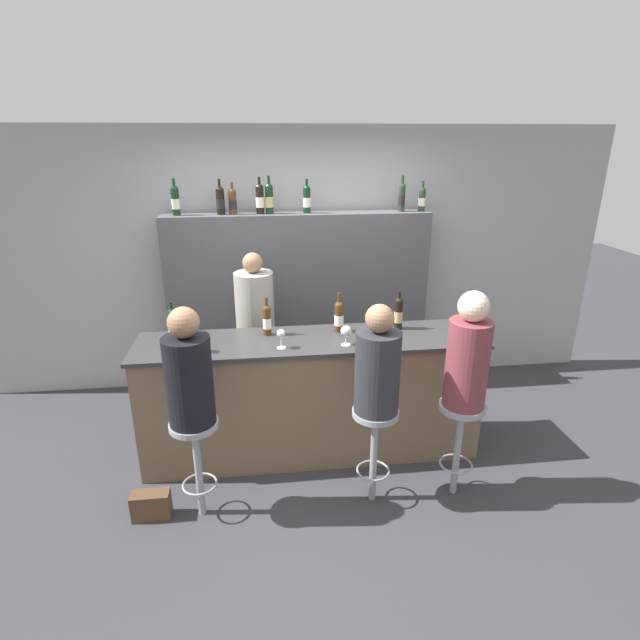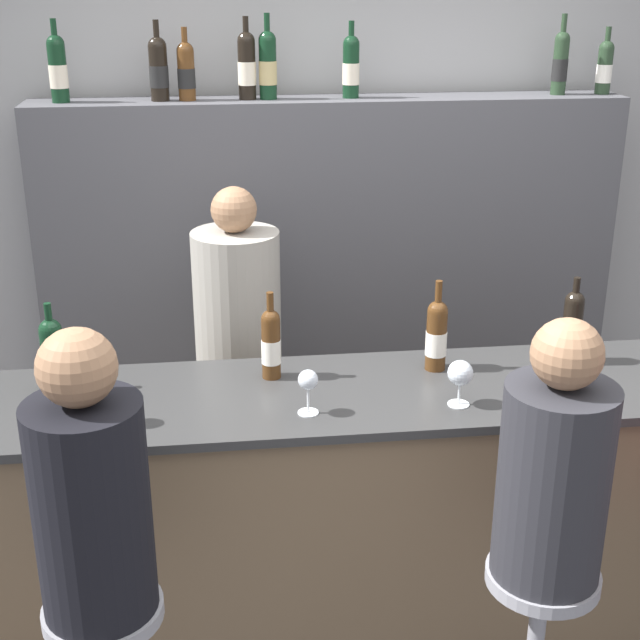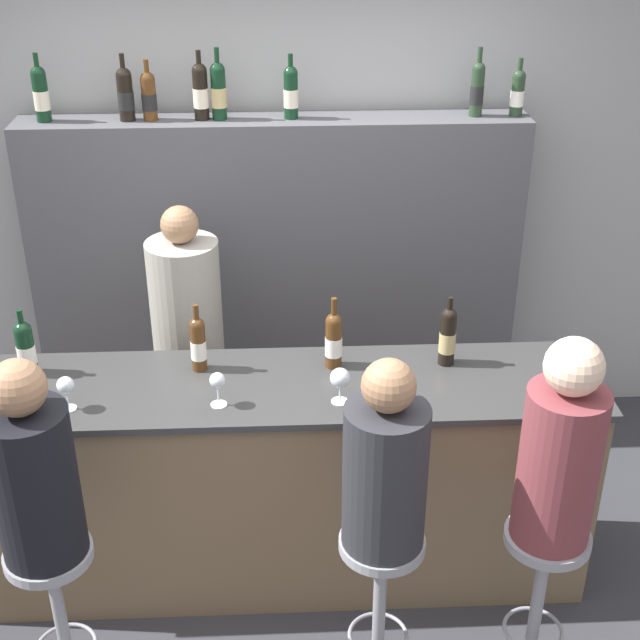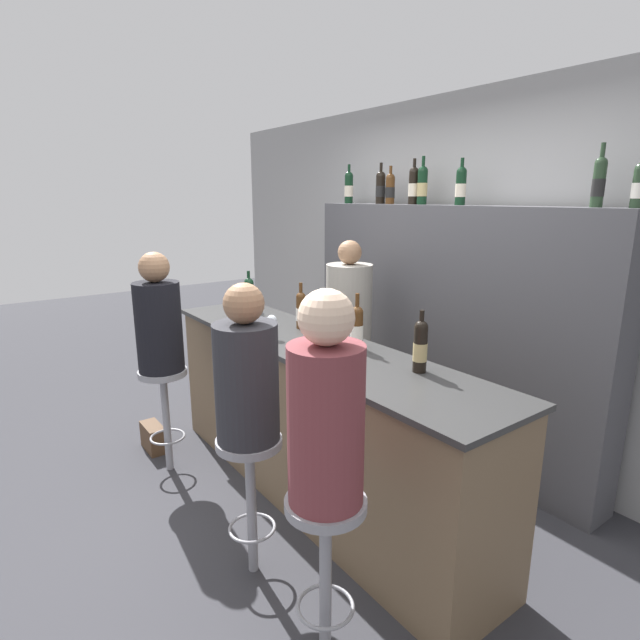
{
  "view_description": "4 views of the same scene",
  "coord_description": "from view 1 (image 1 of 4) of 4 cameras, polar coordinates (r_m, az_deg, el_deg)",
  "views": [
    {
      "loc": [
        -0.37,
        -3.27,
        2.49
      ],
      "look_at": [
        0.07,
        0.3,
        1.16
      ],
      "focal_mm": 28.0,
      "sensor_mm": 36.0,
      "label": 1
    },
    {
      "loc": [
        -0.5,
        -2.35,
        2.31
      ],
      "look_at": [
        -0.18,
        0.33,
        1.25
      ],
      "focal_mm": 50.0,
      "sensor_mm": 36.0,
      "label": 2
    },
    {
      "loc": [
        0.02,
        -2.86,
        2.98
      ],
      "look_at": [
        0.17,
        0.31,
        1.3
      ],
      "focal_mm": 50.0,
      "sensor_mm": 36.0,
      "label": 3
    },
    {
      "loc": [
        2.34,
        -1.38,
        1.87
      ],
      "look_at": [
        0.0,
        0.33,
        1.15
      ],
      "focal_mm": 28.0,
      "sensor_mm": 36.0,
      "label": 4
    }
  ],
  "objects": [
    {
      "name": "wine_glass_0",
      "position": [
        3.7,
        -13.7,
        -2.08
      ],
      "size": [
        0.07,
        0.07,
        0.15
      ],
      "color": "silver",
      "rests_on": "bar_counter"
    },
    {
      "name": "wine_glass_1",
      "position": [
        3.67,
        -4.48,
        -1.67
      ],
      "size": [
        0.07,
        0.07,
        0.15
      ],
      "color": "silver",
      "rests_on": "bar_counter"
    },
    {
      "name": "wine_bottle_backbar_5",
      "position": [
        4.77,
        -1.52,
        13.67
      ],
      "size": [
        0.07,
        0.07,
        0.31
      ],
      "color": "black",
      "rests_on": "back_bar_cabinet"
    },
    {
      "name": "bar_stool_left",
      "position": [
        3.52,
        -14.0,
        -13.7
      ],
      "size": [
        0.32,
        0.32,
        0.74
      ],
      "color": "gray",
      "rests_on": "ground_plane"
    },
    {
      "name": "wine_bottle_counter_1",
      "position": [
        3.93,
        -6.08,
        0.06
      ],
      "size": [
        0.07,
        0.07,
        0.31
      ],
      "color": "#4C2D14",
      "rests_on": "bar_counter"
    },
    {
      "name": "wine_bottle_counter_2",
      "position": [
        3.97,
        2.18,
        0.45
      ],
      "size": [
        0.07,
        0.07,
        0.32
      ],
      "color": "#4C2D14",
      "rests_on": "bar_counter"
    },
    {
      "name": "back_bar_cabinet",
      "position": [
        4.99,
        -2.42,
        1.75
      ],
      "size": [
        2.53,
        0.28,
        1.81
      ],
      "color": "#4C4C51",
      "rests_on": "ground_plane"
    },
    {
      "name": "wine_bottle_backbar_6",
      "position": [
        4.94,
        9.32,
        13.72
      ],
      "size": [
        0.07,
        0.07,
        0.33
      ],
      "color": "#233823",
      "rests_on": "back_bar_cabinet"
    },
    {
      "name": "guest_seated_right",
      "position": [
        3.49,
        16.56,
        -3.99
      ],
      "size": [
        0.29,
        0.29,
        0.82
      ],
      "color": "brown",
      "rests_on": "bar_stool_right"
    },
    {
      "name": "bartender",
      "position": [
        4.54,
        -7.27,
        -2.83
      ],
      "size": [
        0.34,
        0.34,
        1.57
      ],
      "color": "gray",
      "rests_on": "ground_plane"
    },
    {
      "name": "ground_plane",
      "position": [
        4.12,
        -0.49,
        -16.85
      ],
      "size": [
        16.0,
        16.0,
        0.0
      ],
      "primitive_type": "plane",
      "color": "#333338"
    },
    {
      "name": "guest_seated_left",
      "position": [
        3.26,
        -14.78,
        -5.99
      ],
      "size": [
        0.3,
        0.3,
        0.79
      ],
      "color": "black",
      "rests_on": "bar_stool_left"
    },
    {
      "name": "bar_stool_right",
      "position": [
        3.74,
        15.71,
        -11.66
      ],
      "size": [
        0.32,
        0.32,
        0.74
      ],
      "color": "gray",
      "rests_on": "ground_plane"
    },
    {
      "name": "wall_back",
      "position": [
        5.1,
        -2.69,
        6.76
      ],
      "size": [
        6.4,
        0.05,
        2.6
      ],
      "color": "#9E9E9E",
      "rests_on": "ground_plane"
    },
    {
      "name": "wine_bottle_backbar_3",
      "position": [
        4.75,
        -6.89,
        13.61
      ],
      "size": [
        0.07,
        0.07,
        0.33
      ],
      "color": "black",
      "rests_on": "back_bar_cabinet"
    },
    {
      "name": "wine_bottle_backbar_7",
      "position": [
        5.0,
        11.58,
        13.42
      ],
      "size": [
        0.07,
        0.07,
        0.28
      ],
      "color": "#233823",
      "rests_on": "back_bar_cabinet"
    },
    {
      "name": "wine_bottle_backbar_2",
      "position": [
        4.75,
        -9.95,
        13.24
      ],
      "size": [
        0.07,
        0.07,
        0.29
      ],
      "color": "#4C2D14",
      "rests_on": "back_bar_cabinet"
    },
    {
      "name": "wine_bottle_counter_0",
      "position": [
        3.98,
        -16.45,
        -0.4
      ],
      "size": [
        0.08,
        0.08,
        0.3
      ],
      "color": "black",
      "rests_on": "bar_counter"
    },
    {
      "name": "wine_bottle_counter_3",
      "position": [
        4.07,
        8.95,
        0.8
      ],
      "size": [
        0.07,
        0.07,
        0.32
      ],
      "color": "black",
      "rests_on": "bar_counter"
    },
    {
      "name": "wine_bottle_backbar_0",
      "position": [
        4.8,
        -16.21,
        13.02
      ],
      "size": [
        0.07,
        0.07,
        0.33
      ],
      "color": "black",
      "rests_on": "back_bar_cabinet"
    },
    {
      "name": "guest_seated_middle",
      "position": [
        3.31,
        6.6,
        -5.3
      ],
      "size": [
        0.3,
        0.3,
        0.76
      ],
      "color": "#28282D",
      "rests_on": "bar_stool_middle"
    },
    {
      "name": "wine_bottle_backbar_1",
      "position": [
        4.76,
        -11.33,
        13.29
      ],
      "size": [
        0.08,
        0.08,
        0.32
      ],
      "color": "black",
      "rests_on": "back_bar_cabinet"
    },
    {
      "name": "handbag",
      "position": [
        3.85,
        -18.73,
        -19.4
      ],
      "size": [
        0.26,
        0.12,
        0.2
      ],
      "color": "#513823",
      "rests_on": "ground_plane"
    },
    {
      "name": "bar_stool_middle",
      "position": [
        3.56,
        6.27,
        -12.68
      ],
      "size": [
        0.32,
        0.32,
        0.74
      ],
      "color": "gray",
      "rests_on": "ground_plane"
    },
    {
      "name": "bar_counter",
      "position": [
        4.08,
        -0.97,
        -8.76
      ],
      "size": [
        2.7,
        0.6,
        1.01
      ],
      "color": "brown",
      "rests_on": "ground_plane"
    },
    {
      "name": "wine_bottle_backbar_4",
      "position": [
        4.75,
        -5.82,
        13.68
      ],
      "size": [
        0.07,
        0.07,
        0.34
      ],
      "color": "black",
      "rests_on": "back_bar_cabinet"
    },
    {
      "name": "wine_glass_2",
      "position": [
        3.72,
        2.99,
        -1.33
      ],
      "size": [
        0.08,
        0.08,
        0.15
      ],
      "color": "silver",
      "rests_on": "bar_counter"
    }
  ]
}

